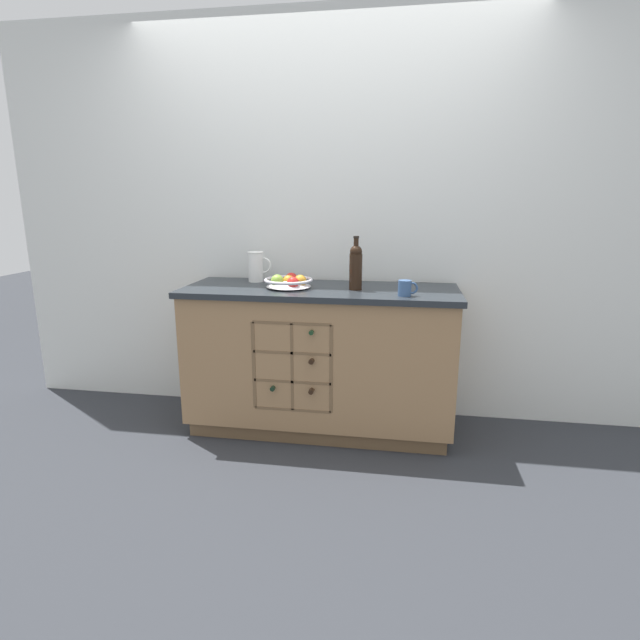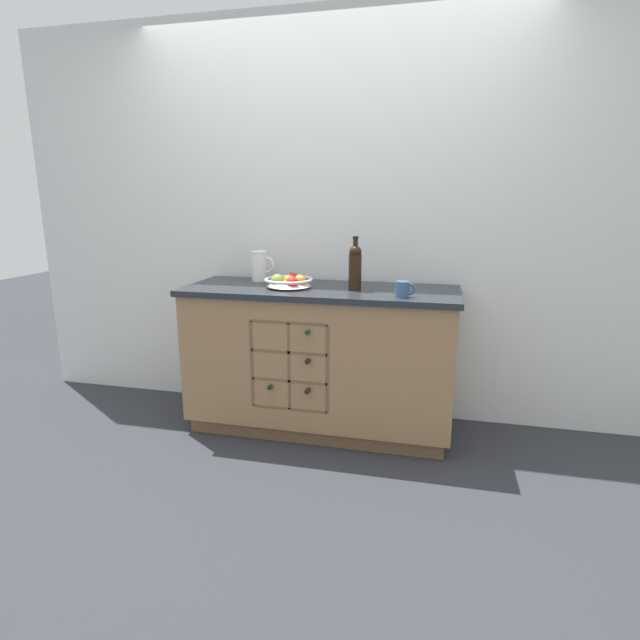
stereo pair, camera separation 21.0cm
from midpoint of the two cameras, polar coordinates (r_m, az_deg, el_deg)
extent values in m
plane|color=#2D3035|center=(3.27, 1.88, -12.09)|extent=(14.00, 14.00, 0.00)
cube|color=silver|center=(3.30, 3.31, 11.09)|extent=(4.40, 0.06, 2.55)
cube|color=brown|center=(3.25, 1.89, -11.38)|extent=(1.54, 0.51, 0.09)
cube|color=#99724C|center=(3.09, 1.95, -4.08)|extent=(1.60, 0.57, 0.78)
cube|color=#23282D|center=(3.00, 2.01, 3.35)|extent=(1.64, 0.61, 0.03)
cube|color=brown|center=(2.95, -0.96, -4.79)|extent=(0.45, 0.01, 0.52)
cube|color=brown|center=(2.96, -5.45, -4.76)|extent=(0.02, 0.10, 0.52)
cube|color=brown|center=(2.85, 3.18, -5.43)|extent=(0.02, 0.10, 0.52)
cube|color=brown|center=(2.99, -1.19, -9.81)|extent=(0.45, 0.10, 0.02)
cube|color=brown|center=(2.93, -1.21, -6.70)|extent=(0.45, 0.10, 0.02)
cube|color=brown|center=(2.87, -1.23, -3.47)|extent=(0.45, 0.10, 0.02)
cube|color=brown|center=(2.83, -1.24, -0.12)|extent=(0.45, 0.10, 0.02)
cube|color=brown|center=(2.90, -1.22, -5.10)|extent=(0.02, 0.10, 0.52)
cylinder|color=black|center=(3.06, -2.79, -6.65)|extent=(0.07, 0.19, 0.07)
cylinder|color=black|center=(2.94, -3.52, -7.52)|extent=(0.03, 0.08, 0.03)
cylinder|color=black|center=(3.01, 1.38, -6.94)|extent=(0.07, 0.21, 0.07)
cylinder|color=black|center=(2.88, 0.76, -7.95)|extent=(0.03, 0.09, 0.03)
cylinder|color=black|center=(2.96, 1.42, -3.73)|extent=(0.08, 0.20, 0.08)
cylinder|color=black|center=(2.83, 0.82, -4.57)|extent=(0.03, 0.09, 0.03)
cylinder|color=#19381E|center=(2.91, 1.41, -0.62)|extent=(0.07, 0.19, 0.07)
cylinder|color=#19381E|center=(2.78, 0.83, -1.29)|extent=(0.03, 0.08, 0.03)
cylinder|color=silver|center=(3.00, -1.58, 3.82)|extent=(0.13, 0.13, 0.01)
cone|color=silver|center=(3.00, -1.58, 4.35)|extent=(0.27, 0.27, 0.05)
torus|color=silver|center=(3.00, -1.59, 4.62)|extent=(0.29, 0.29, 0.02)
sphere|color=gold|center=(3.00, -1.59, 4.52)|extent=(0.07, 0.07, 0.07)
sphere|color=red|center=(2.93, -1.13, 4.31)|extent=(0.07, 0.07, 0.07)
sphere|color=red|center=(3.05, -1.23, 4.75)|extent=(0.08, 0.08, 0.08)
sphere|color=#7FA838|center=(2.99, -2.88, 4.53)|extent=(0.08, 0.08, 0.08)
sphere|color=gold|center=(2.97, -0.25, 4.50)|extent=(0.07, 0.07, 0.07)
cylinder|color=white|center=(3.25, -5.14, 6.15)|extent=(0.10, 0.10, 0.19)
torus|color=white|center=(3.24, -5.18, 7.77)|extent=(0.10, 0.10, 0.01)
torus|color=white|center=(3.23, -4.28, 6.30)|extent=(0.10, 0.01, 0.10)
cylinder|color=#385684|center=(2.75, 11.53, 3.46)|extent=(0.07, 0.07, 0.09)
torus|color=#385684|center=(2.75, 12.34, 3.45)|extent=(0.07, 0.01, 0.07)
cylinder|color=black|center=(2.92, 6.09, 5.44)|extent=(0.08, 0.08, 0.21)
sphere|color=black|center=(2.90, 6.15, 7.75)|extent=(0.07, 0.07, 0.07)
cylinder|color=black|center=(2.90, 6.17, 8.38)|extent=(0.03, 0.03, 0.09)
cylinder|color=black|center=(2.89, 6.20, 9.38)|extent=(0.03, 0.03, 0.01)
camera|label=1|loc=(0.11, -88.02, 0.48)|focal=28.00mm
camera|label=2|loc=(0.11, 91.98, -0.48)|focal=28.00mm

